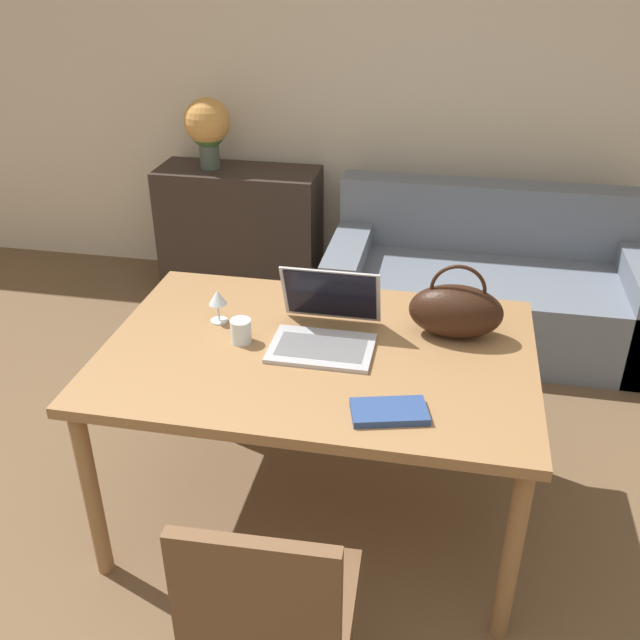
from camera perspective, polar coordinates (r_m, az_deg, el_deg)
name	(u,v)px	position (r m, az deg, el deg)	size (l,w,h in m)	color
wall_back	(369,72)	(4.54, 3.96, 19.17)	(10.00, 0.06, 2.70)	beige
dining_table	(318,366)	(2.62, -0.15, -3.69)	(1.56, 1.06, 0.77)	olive
chair	(269,613)	(2.06, -4.09, -22.33)	(0.46, 0.46, 0.90)	brown
couch	(487,289)	(4.22, 13.23, 2.40)	(1.80, 0.88, 0.82)	slate
sideboard	(241,231)	(4.64, -6.36, 7.12)	(1.01, 0.40, 0.80)	#332823
laptop	(326,323)	(2.62, 0.48, -0.21)	(0.37, 0.37, 0.25)	#ADADB2
drinking_glass	(241,331)	(2.62, -6.34, -0.88)	(0.08, 0.08, 0.09)	silver
wine_glass	(218,300)	(2.75, -8.19, 1.63)	(0.07, 0.07, 0.13)	silver
handbag	(456,311)	(2.66, 10.81, 0.75)	(0.35, 0.18, 0.29)	black
flower_vase	(207,126)	(4.50, -8.99, 15.05)	(0.28, 0.28, 0.43)	#47564C
book	(389,412)	(2.26, 5.56, -7.30)	(0.26, 0.19, 0.02)	navy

